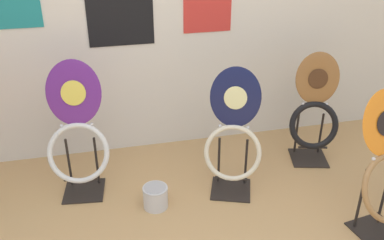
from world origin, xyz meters
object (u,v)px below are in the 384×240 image
object	(u,v)px
toilet_seat_display_purple_note	(77,135)
paint_can	(155,196)
toilet_seat_display_navy_moon	(233,138)
toilet_seat_display_woodgrain	(314,114)

from	to	relation	value
toilet_seat_display_purple_note	paint_can	size ratio (longest dim) A/B	5.53
toilet_seat_display_navy_moon	toilet_seat_display_woodgrain	xyz separation A→B (m)	(0.74, 0.25, -0.02)
toilet_seat_display_purple_note	toilet_seat_display_woodgrain	xyz separation A→B (m)	(1.78, 0.02, -0.04)
paint_can	toilet_seat_display_woodgrain	bearing A→B (deg)	14.00
toilet_seat_display_purple_note	toilet_seat_display_woodgrain	size ratio (longest dim) A/B	1.08
toilet_seat_display_woodgrain	paint_can	world-z (taller)	toilet_seat_display_woodgrain
toilet_seat_display_navy_moon	paint_can	distance (m)	0.67
toilet_seat_display_purple_note	toilet_seat_display_navy_moon	xyz separation A→B (m)	(1.04, -0.24, -0.02)
toilet_seat_display_navy_moon	paint_can	world-z (taller)	toilet_seat_display_navy_moon
toilet_seat_display_purple_note	toilet_seat_display_navy_moon	distance (m)	1.07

